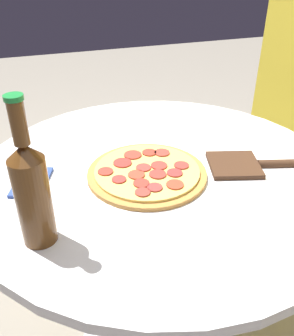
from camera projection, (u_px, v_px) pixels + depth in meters
name	position (u px, v px, depth m)	size (l,w,h in m)	color
table	(158.00, 227.00, 1.00)	(0.89, 0.89, 0.73)	white
pizza	(147.00, 172.00, 0.88)	(0.28, 0.28, 0.02)	#B77F3D
beer_bottle	(32.00, 191.00, 0.64)	(0.06, 0.06, 0.28)	#563314
pizza_paddle	(249.00, 165.00, 0.91)	(0.15, 0.26, 0.02)	#422819
napkin	(32.00, 182.00, 0.85)	(0.14, 0.11, 0.01)	#334C99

